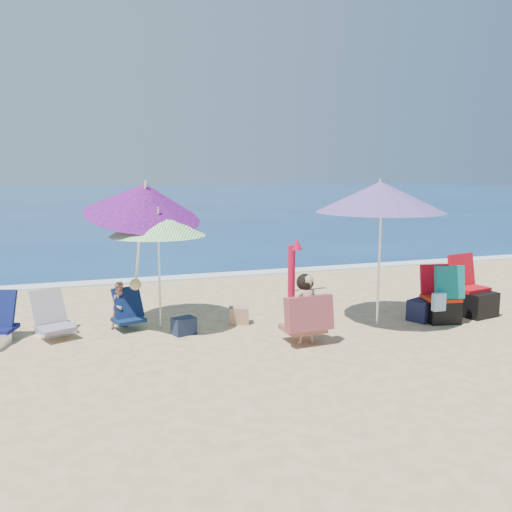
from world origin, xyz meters
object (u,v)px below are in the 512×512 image
object	(u,v)px
furled_umbrella	(292,280)
person_left	(123,305)
person_center	(306,310)
chair_rainbow	(54,323)
camp_chair_right	(442,301)
umbrella_turquoise	(380,197)
umbrella_striped	(157,222)
camp_chair_left	(473,297)
umbrella_blue	(144,200)

from	to	relation	value
furled_umbrella	person_left	distance (m)	2.59
person_center	person_left	world-z (taller)	person_center
chair_rainbow	camp_chair_right	xyz separation A→B (m)	(5.78, -1.26, 0.17)
person_left	umbrella_turquoise	bearing A→B (deg)	-15.96
chair_rainbow	person_left	xyz separation A→B (m)	(1.00, 0.01, 0.19)
furled_umbrella	chair_rainbow	size ratio (longest dim) A/B	1.62
umbrella_turquoise	umbrella_striped	bearing A→B (deg)	167.45
camp_chair_left	furled_umbrella	bearing A→B (deg)	178.48
umbrella_blue	camp_chair_right	world-z (taller)	umbrella_blue
umbrella_turquoise	camp_chair_left	bearing A→B (deg)	-0.27
umbrella_blue	furled_umbrella	xyz separation A→B (m)	(2.00, -0.92, -1.16)
umbrella_striped	person_center	size ratio (longest dim) A/B	1.91
umbrella_turquoise	person_center	bearing A→B (deg)	-159.58
umbrella_turquoise	chair_rainbow	bearing A→B (deg)	167.41
umbrella_blue	person_left	size ratio (longest dim) A/B	2.98
umbrella_turquoise	chair_rainbow	distance (m)	5.18
camp_chair_left	camp_chair_right	distance (m)	0.80
umbrella_blue	camp_chair_right	xyz separation A→B (m)	(4.43, -1.20, -1.60)
umbrella_striped	furled_umbrella	bearing A→B (deg)	-19.18
umbrella_turquoise	furled_umbrella	distance (m)	1.83
umbrella_striped	umbrella_blue	world-z (taller)	umbrella_blue
furled_umbrella	camp_chair_right	distance (m)	2.49
umbrella_blue	person_center	bearing A→B (deg)	-37.81
umbrella_turquoise	furled_umbrella	world-z (taller)	umbrella_turquoise
umbrella_striped	chair_rainbow	size ratio (longest dim) A/B	2.13
furled_umbrella	camp_chair_right	size ratio (longest dim) A/B	1.52
umbrella_turquoise	chair_rainbow	xyz separation A→B (m)	(-4.73, 1.06, -1.81)
camp_chair_left	person_center	distance (m)	3.29
person_center	umbrella_striped	bearing A→B (deg)	145.39
person_center	person_left	distance (m)	2.81
umbrella_blue	person_left	world-z (taller)	umbrella_blue
umbrella_turquoise	camp_chair_left	xyz separation A→B (m)	(1.82, -0.01, -1.68)
person_left	camp_chair_left	bearing A→B (deg)	-10.97
chair_rainbow	camp_chair_right	world-z (taller)	camp_chair_right
umbrella_blue	furled_umbrella	world-z (taller)	umbrella_blue
umbrella_turquoise	person_left	size ratio (longest dim) A/B	2.83
umbrella_striped	camp_chair_left	distance (m)	5.28
umbrella_striped	camp_chair_left	world-z (taller)	umbrella_striped
umbrella_striped	camp_chair_left	size ratio (longest dim) A/B	1.89
umbrella_turquoise	umbrella_striped	xyz separation A→B (m)	(-3.24, 0.72, -0.34)
umbrella_turquoise	umbrella_striped	size ratio (longest dim) A/B	1.20
camp_chair_left	person_center	xyz separation A→B (m)	(-3.24, -0.52, 0.18)
person_left	chair_rainbow	bearing A→B (deg)	-179.34
umbrella_striped	chair_rainbow	bearing A→B (deg)	167.34
person_center	person_left	xyz separation A→B (m)	(-2.31, 1.60, -0.11)
person_center	chair_rainbow	bearing A→B (deg)	154.38
person_center	person_left	size ratio (longest dim) A/B	1.24
furled_umbrella	person_left	xyz separation A→B (m)	(-2.35, 0.99, -0.42)
chair_rainbow	person_left	size ratio (longest dim) A/B	1.11
camp_chair_left	person_center	size ratio (longest dim) A/B	1.01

